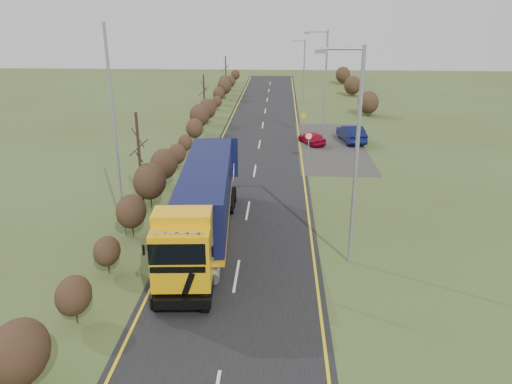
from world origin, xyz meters
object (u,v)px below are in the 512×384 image
object	(u,v)px
streetlight_near	(354,150)
speed_sign	(309,141)
car_red_hatchback	(312,138)
car_blue_sedan	(351,134)
lorry	(204,202)

from	to	relation	value
streetlight_near	speed_sign	distance (m)	17.79
car_red_hatchback	car_blue_sedan	size ratio (longest dim) A/B	0.72
car_red_hatchback	streetlight_near	bearing A→B (deg)	66.45
lorry	speed_sign	size ratio (longest dim) A/B	6.00
lorry	speed_sign	world-z (taller)	lorry
car_blue_sedan	streetlight_near	size ratio (longest dim) A/B	0.46
lorry	streetlight_near	bearing A→B (deg)	-18.75
lorry	car_blue_sedan	distance (m)	24.27
lorry	car_red_hatchback	bearing A→B (deg)	67.99
streetlight_near	speed_sign	bearing A→B (deg)	93.53
lorry	car_red_hatchback	size ratio (longest dim) A/B	4.23
lorry	speed_sign	xyz separation A→B (m)	(6.19, 15.37, -0.57)
car_red_hatchback	car_blue_sedan	distance (m)	3.85
streetlight_near	speed_sign	world-z (taller)	streetlight_near
lorry	car_blue_sedan	bearing A→B (deg)	60.43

